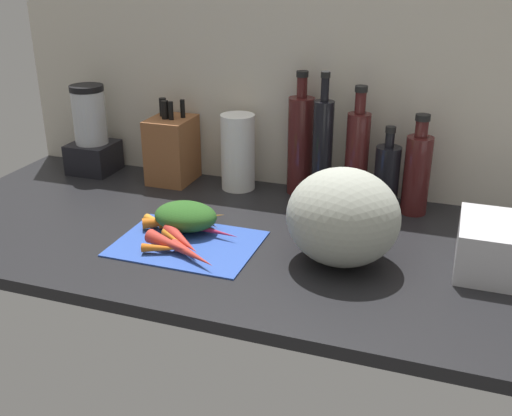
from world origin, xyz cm
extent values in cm
cube|color=black|center=(0.00, 0.00, -1.50)|extent=(170.00, 80.00, 3.00)
cube|color=beige|center=(0.00, 38.50, 30.00)|extent=(170.00, 3.00, 60.00)
cube|color=#2D51B7|center=(-8.23, -10.93, 0.40)|extent=(34.49, 25.84, 0.80)
cone|color=orange|center=(-15.38, -3.95, 2.20)|extent=(15.16, 10.46, 2.80)
cone|color=red|center=(-9.50, -16.85, 2.58)|extent=(15.21, 8.24, 3.56)
cone|color=orange|center=(-9.71, -13.74, 2.13)|extent=(10.71, 9.01, 2.67)
cone|color=orange|center=(-10.16, -2.29, 2.19)|extent=(12.17, 5.35, 2.78)
cone|color=#B2264C|center=(-4.40, -5.36, 1.94)|extent=(16.42, 4.99, 2.29)
cone|color=red|center=(-11.65, -2.66, 2.56)|extent=(11.31, 4.64, 3.51)
cone|color=orange|center=(-10.86, -18.02, 1.89)|extent=(10.85, 4.98, 2.17)
cone|color=orange|center=(-13.55, -4.00, 1.86)|extent=(10.51, 6.65, 2.13)
cone|color=red|center=(-8.09, -13.95, 2.57)|extent=(13.92, 11.92, 3.54)
cone|color=red|center=(-2.96, -19.19, 2.12)|extent=(14.38, 9.28, 2.64)
cone|color=orange|center=(-10.81, 0.05, 2.22)|extent=(14.34, 11.04, 2.84)
cone|color=orange|center=(-17.73, -6.08, 2.00)|extent=(11.78, 6.40, 2.41)
cone|color=orange|center=(-9.03, 0.62, 1.83)|extent=(12.51, 9.28, 2.05)
ellipsoid|color=#2D6023|center=(-11.70, -4.15, 4.29)|extent=(16.50, 12.69, 6.98)
ellipsoid|color=#B2B7A8|center=(29.31, -7.32, 11.32)|extent=(25.92, 23.80, 22.63)
cube|color=brown|center=(-31.60, 28.80, 10.06)|extent=(12.50, 15.06, 20.12)
cylinder|color=black|center=(-34.88, 30.59, 22.87)|extent=(2.20, 2.20, 5.50)
cylinder|color=black|center=(-32.70, 27.72, 22.87)|extent=(2.19, 2.19, 5.50)
cylinder|color=black|center=(-30.51, 27.26, 22.87)|extent=(1.52, 1.52, 5.50)
cylinder|color=black|center=(-28.32, 30.75, 22.87)|extent=(1.47, 1.47, 5.50)
cube|color=black|center=(-59.95, 28.18, 4.82)|extent=(13.88, 13.88, 9.64)
cylinder|color=silver|center=(-59.95, 28.18, 18.07)|extent=(10.41, 10.41, 16.88)
cylinder|color=black|center=(-59.95, 28.18, 27.41)|extent=(10.62, 10.62, 1.80)
cylinder|color=white|center=(-10.07, 29.50, 11.41)|extent=(10.13, 10.13, 22.82)
cylinder|color=#471919|center=(8.35, 32.34, 14.29)|extent=(7.53, 7.53, 28.58)
cylinder|color=#471919|center=(8.35, 32.34, 31.53)|extent=(2.98, 2.98, 5.89)
cylinder|color=black|center=(8.35, 32.34, 35.27)|extent=(3.42, 3.42, 1.60)
cylinder|color=black|center=(16.11, 27.05, 14.67)|extent=(5.70, 5.70, 29.34)
cylinder|color=black|center=(16.11, 27.05, 32.52)|extent=(2.23, 2.23, 6.35)
cylinder|color=black|center=(16.11, 27.05, 36.49)|extent=(2.57, 2.57, 1.60)
cylinder|color=#471919|center=(25.65, 28.38, 13.19)|extent=(6.52, 6.52, 26.38)
cylinder|color=#471919|center=(25.65, 28.38, 29.34)|extent=(2.97, 2.97, 5.93)
cylinder|color=black|center=(25.65, 28.38, 33.11)|extent=(3.42, 3.42, 1.60)
cylinder|color=black|center=(34.40, 27.10, 9.13)|extent=(6.95, 6.95, 18.25)
cylinder|color=black|center=(34.40, 27.10, 20.28)|extent=(2.45, 2.45, 4.06)
cylinder|color=black|center=(34.40, 27.10, 23.11)|extent=(2.81, 2.81, 1.60)
cylinder|color=#471919|center=(42.25, 27.74, 10.81)|extent=(7.22, 7.22, 21.61)
cylinder|color=#471919|center=(42.25, 27.74, 23.86)|extent=(3.40, 3.40, 4.49)
cylinder|color=black|center=(42.25, 27.74, 26.90)|extent=(3.91, 3.91, 1.60)
cube|color=silver|center=(65.57, 0.43, 5.81)|extent=(22.25, 20.44, 11.62)
camera|label=1|loc=(51.82, -131.56, 66.74)|focal=42.40mm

